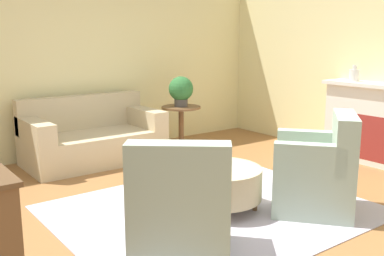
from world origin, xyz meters
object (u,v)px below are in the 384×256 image
armchair_right (318,173)px  side_table (181,120)px  potted_plant_on_side_table (181,90)px  armchair_left (181,212)px  couch (92,139)px  ottoman_table (219,183)px  vase_mantel_near (354,75)px

armchair_right → side_table: bearing=83.3°
side_table → potted_plant_on_side_table: bearing=-90.0°
armchair_left → side_table: bearing=54.5°
couch → potted_plant_on_side_table: size_ratio=4.06×
ottoman_table → side_table: bearing=63.4°
armchair_left → ottoman_table: 1.11m
ottoman_table → vase_mantel_near: vase_mantel_near is taller
vase_mantel_near → couch: bearing=145.8°
couch → ottoman_table: (0.25, -2.47, -0.04)m
ottoman_table → potted_plant_on_side_table: 2.56m
side_table → potted_plant_on_side_table: (0.00, -0.00, 0.47)m
couch → side_table: bearing=-10.6°
side_table → vase_mantel_near: vase_mantel_near is taller
couch → ottoman_table: bearing=-84.1°
armchair_left → potted_plant_on_side_table: potted_plant_on_side_table is taller
armchair_right → vase_mantel_near: vase_mantel_near is taller
ottoman_table → couch: bearing=95.9°
armchair_right → potted_plant_on_side_table: potted_plant_on_side_table is taller
armchair_left → ottoman_table: bearing=34.3°
potted_plant_on_side_table → ottoman_table: bearing=-116.6°
couch → potted_plant_on_side_table: (1.36, -0.25, 0.62)m
armchair_right → ottoman_table: size_ratio=1.22×
vase_mantel_near → potted_plant_on_side_table: vase_mantel_near is taller
couch → armchair_right: size_ratio=1.75×
couch → armchair_left: bearing=-102.1°
couch → armchair_right: armchair_right is taller
couch → ottoman_table: couch is taller
ottoman_table → potted_plant_on_side_table: bearing=63.4°
armchair_right → side_table: (0.33, 2.84, 0.09)m
couch → armchair_left: armchair_left is taller
armchair_left → ottoman_table: size_ratio=1.22×
vase_mantel_near → potted_plant_on_side_table: bearing=132.9°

